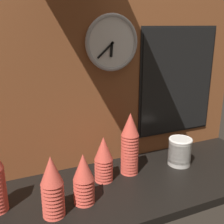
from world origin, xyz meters
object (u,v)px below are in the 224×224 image
at_px(cup_stack_left, 52,187).
at_px(cup_stack_center_left, 84,179).
at_px(bowl_stack_right, 180,151).
at_px(menu_board, 177,82).
at_px(cup_stack_center_right, 130,144).
at_px(cup_stack_center, 104,159).
at_px(wall_clock, 112,43).

distance_m(cup_stack_left, cup_stack_center_left, 0.14).
xyz_separation_m(bowl_stack_right, menu_board, (0.10, 0.19, 0.33)).
distance_m(cup_stack_center_right, cup_stack_center_left, 0.33).
bearing_deg(menu_board, cup_stack_center, -161.93).
bearing_deg(cup_stack_center_left, cup_stack_left, -167.44).
xyz_separation_m(cup_stack_left, wall_clock, (0.40, 0.33, 0.51)).
height_order(bowl_stack_right, menu_board, menu_board).
xyz_separation_m(cup_stack_center, bowl_stack_right, (0.44, -0.02, -0.03)).
bearing_deg(wall_clock, cup_stack_center_right, -78.20).
bearing_deg(cup_stack_center, cup_stack_center_left, -137.56).
relative_size(bowl_stack_right, wall_clock, 0.54).
xyz_separation_m(cup_stack_center_right, cup_stack_left, (-0.43, -0.18, -0.03)).
distance_m(cup_stack_center, wall_clock, 0.57).
xyz_separation_m(cup_stack_center_left, wall_clock, (0.26, 0.30, 0.53)).
bearing_deg(cup_stack_center_right, menu_board, 22.46).
bearing_deg(cup_stack_center_right, cup_stack_center, -174.27).
height_order(cup_stack_center, bowl_stack_right, cup_stack_center).
bearing_deg(cup_stack_center_right, cup_stack_left, -157.55).
bearing_deg(bowl_stack_right, wall_clock, 150.51).
bearing_deg(menu_board, bowl_stack_right, -116.95).
distance_m(cup_stack_center_left, bowl_stack_right, 0.60).
height_order(cup_stack_center, cup_stack_center_left, same).
bearing_deg(bowl_stack_right, menu_board, 63.05).
height_order(cup_stack_left, menu_board, menu_board).
relative_size(cup_stack_center_left, wall_clock, 0.81).
relative_size(cup_stack_left, cup_stack_center_left, 1.14).
relative_size(cup_stack_center, cup_stack_left, 0.88).
relative_size(cup_stack_left, menu_board, 0.42).
relative_size(wall_clock, menu_board, 0.45).
xyz_separation_m(cup_stack_center_right, wall_clock, (-0.03, 0.15, 0.48)).
bearing_deg(bowl_stack_right, cup_stack_center_right, 173.94).
distance_m(cup_stack_center, cup_stack_left, 0.33).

